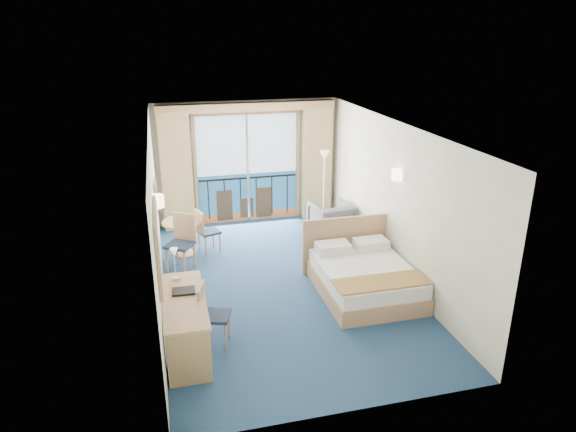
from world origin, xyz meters
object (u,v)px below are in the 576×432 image
object	(u,v)px
bed	(364,276)
table_chair_b	(182,239)
nightstand	(361,241)
armchair	(331,220)
desk	(188,339)
floor_lamp	(324,169)
table_chair_a	(205,229)
desk_chair	(210,311)
round_table	(183,229)

from	to	relation	value
bed	table_chair_b	bearing A→B (deg)	149.82
nightstand	armchair	world-z (taller)	armchair
bed	nightstand	bearing A→B (deg)	69.79
armchair	desk	size ratio (longest dim) A/B	0.49
armchair	table_chair_b	distance (m)	3.21
bed	floor_lamp	size ratio (longest dim) A/B	1.15
floor_lamp	table_chair_b	world-z (taller)	floor_lamp
nightstand	table_chair_a	bearing A→B (deg)	164.47
desk	desk_chair	xyz separation A→B (m)	(0.34, 0.50, 0.08)
table_chair_b	bed	bearing A→B (deg)	2.44
desk	table_chair_a	bearing A→B (deg)	80.92
armchair	floor_lamp	distance (m)	1.18
nightstand	table_chair_a	size ratio (longest dim) A/B	0.61
armchair	round_table	bearing A→B (deg)	-4.74
bed	armchair	world-z (taller)	bed
desk	armchair	bearing A→B (deg)	49.84
armchair	floor_lamp	bearing A→B (deg)	-103.89
nightstand	floor_lamp	distance (m)	2.05
nightstand	armchair	bearing A→B (deg)	104.90
nightstand	desk	distance (m)	4.47
nightstand	round_table	size ratio (longest dim) A/B	0.70
desk	desk_chair	bearing A→B (deg)	55.73
bed	table_chair_b	xyz separation A→B (m)	(-2.84, 1.65, 0.30)
bed	desk_chair	size ratio (longest dim) A/B	2.16
nightstand	round_table	world-z (taller)	round_table
bed	nightstand	world-z (taller)	bed
round_table	floor_lamp	bearing A→B (deg)	16.87
desk_chair	table_chair_b	world-z (taller)	table_chair_b
floor_lamp	table_chair_a	bearing A→B (deg)	-160.31
table_chair_a	desk_chair	bearing A→B (deg)	157.06
desk_chair	round_table	bearing A→B (deg)	20.23
armchair	desk	bearing A→B (deg)	41.69
desk	round_table	size ratio (longest dim) A/B	2.14
bed	desk_chair	distance (m)	2.76
floor_lamp	desk	bearing A→B (deg)	-125.72
desk	table_chair_b	size ratio (longest dim) A/B	1.59
bed	floor_lamp	world-z (taller)	floor_lamp
bed	table_chair_a	distance (m)	3.28
desk	table_chair_b	bearing A→B (deg)	87.94
desk_chair	table_chair_b	distance (m)	2.52
armchair	round_table	size ratio (longest dim) A/B	1.06
desk_chair	round_table	distance (m)	3.14
armchair	table_chair_b	world-z (taller)	table_chair_b
nightstand	floor_lamp	bearing A→B (deg)	96.17
desk_chair	table_chair_a	size ratio (longest dim) A/B	1.02
armchair	table_chair_a	world-z (taller)	table_chair_a
armchair	desk_chair	size ratio (longest dim) A/B	0.91
desk	table_chair_a	size ratio (longest dim) A/B	1.87
nightstand	table_chair_b	bearing A→B (deg)	176.39
floor_lamp	desk_chair	bearing A→B (deg)	-125.90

